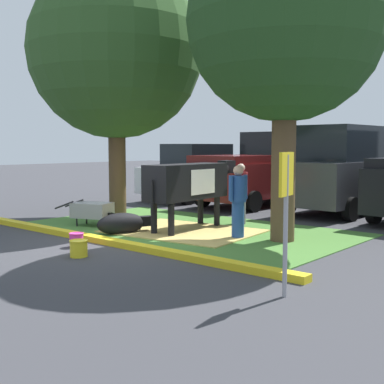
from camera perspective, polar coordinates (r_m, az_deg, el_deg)
The scene contains 17 objects.
ground_plane at distance 10.42m, azimuth -7.88°, elevation -5.62°, with size 80.00×80.00×0.00m, color #38383D.
grass_island at distance 11.86m, azimuth -0.66°, elevation -4.19°, with size 7.63×4.45×0.02m, color #477A33.
curb_yellow at distance 10.22m, azimuth -9.54°, elevation -5.52°, with size 8.83×0.24×0.12m, color yellow.
hay_bedding at distance 11.43m, azimuth -0.99°, elevation -4.48°, with size 3.20×2.40×0.04m, color tan.
shade_tree_left at distance 13.73m, azimuth -8.64°, elevation 15.40°, with size 4.53×4.53×6.67m.
shade_tree_right at distance 10.63m, azimuth 10.58°, elevation 18.30°, with size 3.96×3.96×6.39m.
cow_holstein at distance 11.57m, azimuth -0.26°, elevation 1.16°, with size 0.84×3.14×1.59m.
calf_lying at distance 11.26m, azimuth -7.89°, elevation -3.57°, with size 0.83×1.33×0.48m.
person_handler at distance 10.55m, azimuth 5.24°, elevation -0.91°, with size 0.34×0.53×1.55m.
person_visitor_near at distance 12.53m, azimuth 5.53°, elevation -0.02°, with size 0.46×0.34×1.52m.
wheelbarrow at distance 12.45m, azimuth -11.14°, elevation -2.09°, with size 1.59×0.99×0.63m.
parking_sign at distance 6.54m, azimuth 10.61°, elevation -0.38°, with size 0.12×0.44×1.88m.
bucket_pink at distance 10.06m, azimuth -12.96°, elevation -5.27°, with size 0.29×0.29×0.27m.
bucket_yellow at distance 9.17m, azimuth -12.71°, elevation -6.21°, with size 0.33×0.33×0.30m.
hatchback_white at distance 18.26m, azimuth 0.56°, elevation 2.22°, with size 2.18×4.48×2.02m.
pickup_truck_maroon at distance 16.94m, azimuth 7.98°, elevation 2.36°, with size 2.41×5.49×2.42m.
suv_dark_grey at distance 15.35m, azimuth 16.89°, elevation 2.47°, with size 2.28×4.68×2.52m.
Camera 1 is at (7.69, -6.75, 1.96)m, focal length 47.08 mm.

